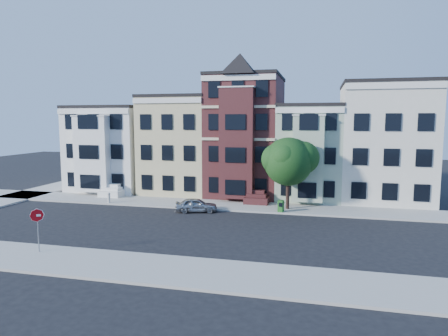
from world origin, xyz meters
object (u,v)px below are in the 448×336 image
(street_tree, at_px, (288,165))
(stop_sign, at_px, (38,227))
(fire_hydrant, at_px, (109,199))
(newspaper_box, at_px, (281,206))
(parked_car, at_px, (196,205))

(street_tree, distance_m, stop_sign, 19.99)
(street_tree, relative_size, fire_hydrant, 9.90)
(street_tree, distance_m, newspaper_box, 3.61)
(newspaper_box, xyz_separation_m, fire_hydrant, (-15.86, 0.00, -0.11))
(street_tree, distance_m, fire_hydrant, 16.72)
(parked_car, relative_size, newspaper_box, 3.60)
(street_tree, bearing_deg, newspaper_box, -108.24)
(newspaper_box, bearing_deg, stop_sign, -116.92)
(fire_hydrant, bearing_deg, newspaper_box, 0.00)
(parked_car, distance_m, stop_sign, 13.70)
(street_tree, relative_size, parked_car, 2.15)
(street_tree, bearing_deg, parked_car, -161.96)
(fire_hydrant, height_order, stop_sign, stop_sign)
(parked_car, distance_m, fire_hydrant, 8.88)
(parked_car, bearing_deg, newspaper_box, -97.31)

